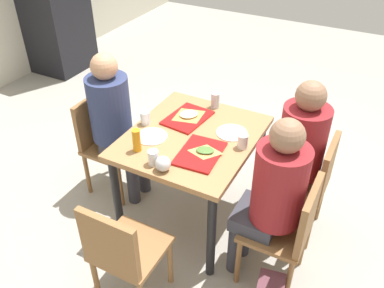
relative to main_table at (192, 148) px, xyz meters
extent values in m
cube|color=#9E998E|center=(0.00, 0.00, -0.68)|extent=(10.00, 10.00, 0.02)
cube|color=#9E7247|center=(0.00, 0.00, 0.09)|extent=(1.01, 0.87, 0.04)
cylinder|color=black|center=(-0.44, -0.37, -0.30)|extent=(0.06, 0.06, 0.74)
cylinder|color=black|center=(0.44, -0.37, -0.30)|extent=(0.06, 0.06, 0.74)
cylinder|color=black|center=(-0.44, 0.37, -0.30)|extent=(0.06, 0.06, 0.74)
cylinder|color=black|center=(0.44, 0.37, -0.30)|extent=(0.06, 0.06, 0.74)
cube|color=olive|center=(-0.25, -0.73, -0.24)|extent=(0.40, 0.40, 0.03)
cube|color=olive|center=(-0.25, -0.91, -0.03)|extent=(0.38, 0.04, 0.40)
cylinder|color=olive|center=(-0.42, -0.56, -0.46)|extent=(0.04, 0.04, 0.41)
cylinder|color=olive|center=(-0.08, -0.56, -0.46)|extent=(0.04, 0.04, 0.41)
cylinder|color=olive|center=(-0.42, -0.90, -0.46)|extent=(0.04, 0.04, 0.41)
cylinder|color=olive|center=(-0.08, -0.90, -0.46)|extent=(0.04, 0.04, 0.41)
cube|color=olive|center=(0.25, -0.73, -0.24)|extent=(0.40, 0.40, 0.03)
cube|color=olive|center=(0.25, -0.91, -0.03)|extent=(0.38, 0.04, 0.40)
cylinder|color=olive|center=(0.08, -0.56, -0.46)|extent=(0.04, 0.04, 0.41)
cylinder|color=olive|center=(0.42, -0.56, -0.46)|extent=(0.04, 0.04, 0.41)
cylinder|color=olive|center=(0.08, -0.90, -0.46)|extent=(0.04, 0.04, 0.41)
cylinder|color=olive|center=(0.42, -0.90, -0.46)|extent=(0.04, 0.04, 0.41)
cube|color=olive|center=(0.00, 0.73, -0.24)|extent=(0.40, 0.40, 0.03)
cube|color=olive|center=(0.00, 0.91, -0.03)|extent=(0.38, 0.04, 0.40)
cylinder|color=olive|center=(0.17, 0.56, -0.46)|extent=(0.04, 0.04, 0.41)
cylinder|color=olive|center=(-0.17, 0.56, -0.46)|extent=(0.04, 0.04, 0.41)
cylinder|color=olive|center=(0.17, 0.90, -0.46)|extent=(0.04, 0.04, 0.41)
cylinder|color=olive|center=(-0.17, 0.90, -0.46)|extent=(0.04, 0.04, 0.41)
cube|color=olive|center=(-0.80, 0.00, -0.24)|extent=(0.40, 0.40, 0.03)
cube|color=olive|center=(-0.98, 0.00, -0.03)|extent=(0.04, 0.38, 0.40)
cylinder|color=olive|center=(-0.63, 0.17, -0.46)|extent=(0.04, 0.04, 0.41)
cylinder|color=olive|center=(-0.63, -0.17, -0.46)|extent=(0.04, 0.04, 0.41)
cylinder|color=olive|center=(-0.97, 0.17, -0.46)|extent=(0.04, 0.04, 0.41)
cylinder|color=#383842|center=(-0.33, -0.50, -0.45)|extent=(0.10, 0.10, 0.44)
cylinder|color=#383842|center=(-0.17, -0.50, -0.45)|extent=(0.10, 0.10, 0.44)
cube|color=#383842|center=(-0.25, -0.60, -0.18)|extent=(0.32, 0.28, 0.10)
cylinder|color=maroon|center=(-0.25, -0.71, 0.13)|extent=(0.32, 0.32, 0.52)
sphere|color=#8C664C|center=(-0.25, -0.71, 0.48)|extent=(0.20, 0.20, 0.20)
cylinder|color=#383842|center=(0.17, -0.50, -0.45)|extent=(0.10, 0.10, 0.44)
cylinder|color=#383842|center=(0.33, -0.50, -0.45)|extent=(0.10, 0.10, 0.44)
cube|color=#383842|center=(0.25, -0.60, -0.18)|extent=(0.32, 0.28, 0.10)
cylinder|color=maroon|center=(0.25, -0.71, 0.13)|extent=(0.32, 0.32, 0.52)
sphere|color=#8C664C|center=(0.25, -0.71, 0.48)|extent=(0.20, 0.20, 0.20)
cylinder|color=#383842|center=(0.08, 0.50, -0.45)|extent=(0.10, 0.10, 0.44)
cylinder|color=#383842|center=(-0.08, 0.50, -0.45)|extent=(0.10, 0.10, 0.44)
cube|color=#383842|center=(0.00, 0.60, -0.18)|extent=(0.32, 0.28, 0.10)
cylinder|color=navy|center=(0.00, 0.71, 0.13)|extent=(0.32, 0.32, 0.52)
sphere|color=tan|center=(0.00, 0.71, 0.48)|extent=(0.20, 0.20, 0.20)
cube|color=#B21414|center=(-0.18, -0.15, 0.12)|extent=(0.38, 0.29, 0.02)
cube|color=#B21414|center=(0.18, 0.13, 0.12)|extent=(0.39, 0.30, 0.02)
cylinder|color=white|center=(-0.15, 0.24, 0.11)|extent=(0.22, 0.22, 0.01)
cylinder|color=white|center=(0.15, -0.24, 0.11)|extent=(0.22, 0.22, 0.01)
pyramid|color=tan|center=(-0.16, -0.18, 0.13)|extent=(0.17, 0.20, 0.01)
ellipsoid|color=#4C7233|center=(-0.16, -0.18, 0.14)|extent=(0.12, 0.14, 0.01)
pyramid|color=#C68C47|center=(0.20, 0.13, 0.13)|extent=(0.27, 0.26, 0.01)
ellipsoid|color=#D8C67F|center=(0.20, 0.13, 0.14)|extent=(0.19, 0.18, 0.01)
cylinder|color=white|center=(-0.03, 0.37, 0.16)|extent=(0.07, 0.07, 0.10)
cylinder|color=white|center=(0.03, -0.37, 0.16)|extent=(0.07, 0.07, 0.10)
cylinder|color=white|center=(-0.40, 0.07, 0.16)|extent=(0.07, 0.07, 0.10)
cylinder|color=#B7BCC6|center=(0.43, 0.02, 0.17)|extent=(0.07, 0.07, 0.12)
cylinder|color=orange|center=(-0.33, 0.24, 0.19)|extent=(0.06, 0.06, 0.16)
sphere|color=silver|center=(-0.43, -0.02, 0.16)|extent=(0.10, 0.10, 0.10)
camera|label=1|loc=(-2.10, -1.10, 1.72)|focal=38.08mm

